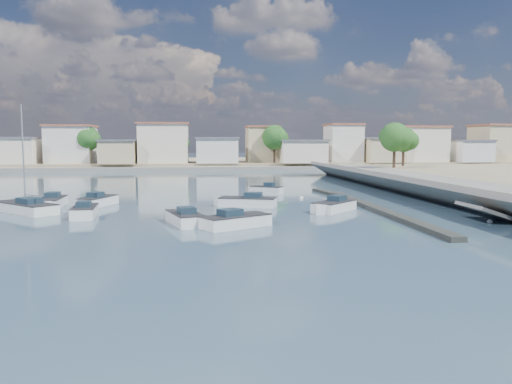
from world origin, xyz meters
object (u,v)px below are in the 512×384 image
motorboat_c (245,202)px  motorboat_b (100,201)px  motorboat_a (184,218)px  sailboat (24,207)px  motorboat_g (51,203)px  motorboat_f (265,190)px  motorboat_d (333,207)px  motorboat_e (85,212)px  motorboat_h (239,221)px

motorboat_c → motorboat_b: bearing=169.8°
motorboat_b → motorboat_a: bearing=-55.0°
motorboat_c → sailboat: size_ratio=0.63×
motorboat_a → motorboat_g: same height
motorboat_f → motorboat_d: bearing=-75.9°
motorboat_d → sailboat: size_ratio=0.51×
motorboat_e → motorboat_g: bearing=125.3°
motorboat_c → motorboat_f: same height
motorboat_b → motorboat_f: 18.42m
motorboat_a → motorboat_e: bearing=150.7°
motorboat_b → motorboat_g: size_ratio=0.91×
motorboat_d → motorboat_e: (-19.87, -0.60, 0.00)m
motorboat_h → motorboat_c: bearing=82.7°
motorboat_g → motorboat_d: bearing=-12.6°
motorboat_f → motorboat_h: size_ratio=0.74×
motorboat_b → sailboat: bearing=-142.3°
motorboat_b → motorboat_g: 4.14m
motorboat_g → motorboat_a: bearing=-40.8°
motorboat_c → motorboat_d: 8.08m
motorboat_c → motorboat_e: same height
motorboat_e → motorboat_f: 22.35m
motorboat_f → motorboat_g: same height
motorboat_b → motorboat_e: (0.23, -7.01, 0.00)m
motorboat_f → sailboat: bearing=-149.9°
motorboat_f → motorboat_h: same height
motorboat_c → motorboat_d: size_ratio=1.24×
motorboat_g → motorboat_h: same height
motorboat_e → motorboat_d: bearing=1.7°
motorboat_b → motorboat_d: (20.10, -6.41, -0.00)m
motorboat_b → motorboat_g: same height
motorboat_a → motorboat_f: bearing=67.0°
sailboat → motorboat_h: bearing=-27.8°
motorboat_b → motorboat_g: (-4.01, -1.02, 0.00)m
motorboat_b → motorboat_h: 17.57m
sailboat → motorboat_f: bearing=30.1°
motorboat_f → sailboat: size_ratio=0.42×
motorboat_b → motorboat_d: bearing=-17.7°
motorboat_a → motorboat_d: 13.10m
motorboat_e → motorboat_b: bearing=91.9°
motorboat_b → motorboat_c: 13.32m
motorboat_c → motorboat_g: bearing=175.5°
sailboat → motorboat_a: bearing=-28.8°
motorboat_e → sailboat: bearing=152.1°
motorboat_f → motorboat_e: bearing=-136.2°
motorboat_c → motorboat_e: 13.69m
motorboat_g → motorboat_h: (15.75, -12.06, -0.00)m
motorboat_a → motorboat_h: (3.77, -1.72, -0.00)m
motorboat_d → motorboat_h: 10.69m
motorboat_a → motorboat_b: same height
motorboat_c → motorboat_h: 10.80m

